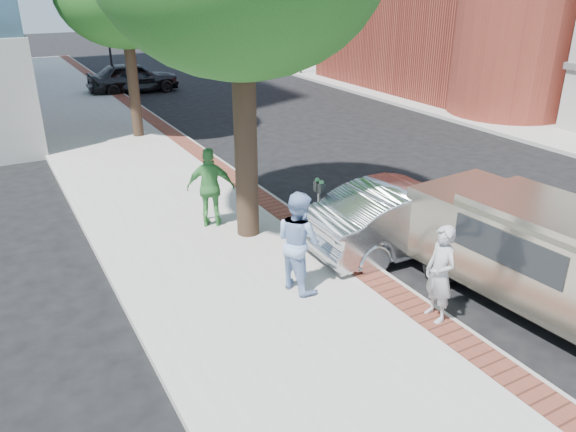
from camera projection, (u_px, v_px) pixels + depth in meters
ground at (311, 266)px, 12.17m from camera, size 120.00×120.00×0.00m
sidewalk at (142, 170)px, 17.91m from camera, size 5.00×60.00×0.15m
brick_strip at (206, 158)px, 18.86m from camera, size 0.60×60.00×0.01m
curb at (216, 159)px, 19.04m from camera, size 0.10×60.00×0.15m
sidewalk_far at (497, 115)px, 25.02m from camera, size 5.00×60.00×0.15m
signal_near at (110, 49)px, 29.38m from camera, size 0.70×0.15×3.80m
signal_far at (301, 38)px, 34.53m from camera, size 0.70×0.15×3.80m
parking_meter at (319, 196)px, 12.65m from camera, size 0.12×0.32×1.47m
person_gray at (440, 274)px, 9.69m from camera, size 0.49×0.69×1.79m
person_officer at (298, 241)px, 10.66m from camera, size 0.93×1.10×1.99m
person_green at (211, 188)px, 13.41m from camera, size 1.23×0.94×1.95m
sedan_silver at (409, 216)px, 12.65m from camera, size 4.90×1.80×1.60m
bg_car at (133, 77)px, 29.90m from camera, size 4.74×1.92×1.61m
van at (542, 252)px, 10.32m from camera, size 2.53×5.63×2.03m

